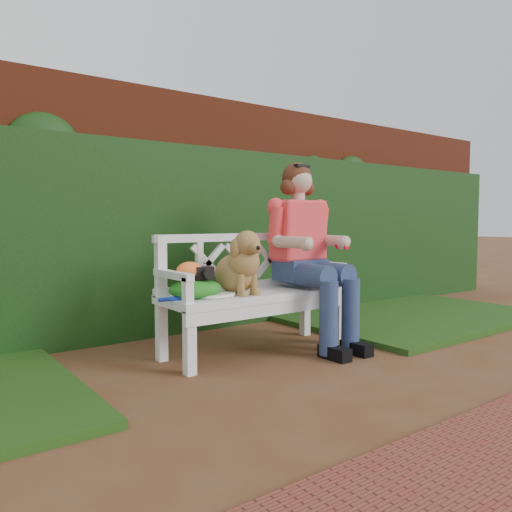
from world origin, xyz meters
TOP-DOWN VIEW (x-y plane):
  - ground at (0.00, 0.00)m, footprint 60.00×60.00m
  - brick_wall at (0.00, 1.90)m, footprint 10.00×0.30m
  - ivy_hedge at (0.00, 1.68)m, footprint 10.00×0.18m
  - grass_right at (2.40, 0.90)m, footprint 2.60×2.00m
  - garden_bench at (0.27, 0.70)m, footprint 1.63×0.75m
  - seated_woman at (0.72, 0.68)m, footprint 0.77×0.95m
  - dog at (0.07, 0.66)m, footprint 0.34×0.45m
  - tennis_racket at (-0.18, 0.64)m, footprint 0.66×0.39m
  - green_bag at (-0.29, 0.67)m, footprint 0.40×0.31m
  - camera_item at (-0.23, 0.65)m, footprint 0.15×0.12m
  - baseball_glove at (-0.32, 0.69)m, footprint 0.23×0.20m

SIDE VIEW (x-z plane):
  - ground at x=0.00m, z-range 0.00..0.00m
  - grass_right at x=2.40m, z-range 0.00..0.05m
  - garden_bench at x=0.27m, z-range 0.00..0.48m
  - tennis_racket at x=-0.18m, z-range 0.48..0.51m
  - green_bag at x=-0.29m, z-range 0.48..0.61m
  - camera_item at x=-0.23m, z-range 0.61..0.70m
  - baseball_glove at x=-0.32m, z-range 0.61..0.74m
  - dog at x=0.07m, z-range 0.48..0.96m
  - seated_woman at x=0.72m, z-range 0.00..1.52m
  - ivy_hedge at x=0.00m, z-range 0.00..1.70m
  - brick_wall at x=0.00m, z-range 0.00..2.20m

